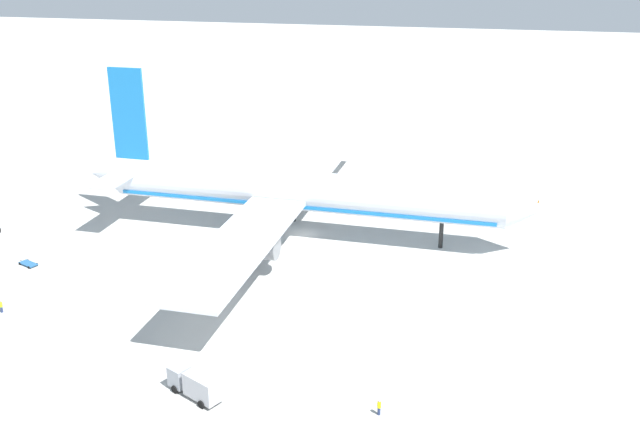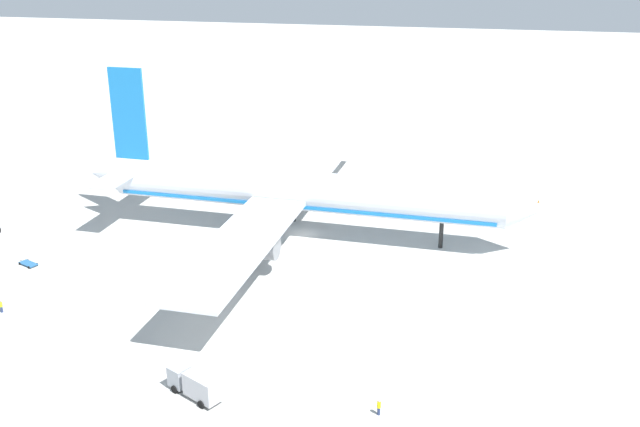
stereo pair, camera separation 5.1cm
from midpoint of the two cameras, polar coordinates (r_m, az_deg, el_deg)
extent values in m
plane|color=#B2B2AD|center=(120.26, -1.28, -1.61)|extent=(600.00, 600.00, 0.00)
cylinder|color=silver|center=(117.57, -1.31, 1.80)|extent=(64.60, 8.68, 6.45)
cone|color=silver|center=(113.67, 15.83, 0.29)|extent=(5.37, 6.49, 6.32)
cone|color=silver|center=(131.25, -16.39, 2.99)|extent=(6.66, 6.34, 6.12)
cube|color=#1972BF|center=(125.87, -14.83, 7.58)|extent=(6.01, 0.71, 15.43)
cube|color=silver|center=(133.55, -13.43, 4.16)|extent=(4.74, 10.10, 0.36)
cube|color=silver|center=(123.68, -15.93, 2.58)|extent=(4.74, 10.10, 0.36)
cube|color=silver|center=(138.67, -0.15, 4.38)|extent=(10.29, 37.38, 0.70)
cylinder|color=slate|center=(133.92, -0.34, 2.82)|extent=(4.96, 3.73, 3.56)
cube|color=silver|center=(99.62, -6.48, -2.56)|extent=(10.29, 37.38, 0.70)
cylinder|color=slate|center=(104.96, -4.86, -2.56)|extent=(5.81, 3.93, 3.73)
cylinder|color=black|center=(115.79, 9.52, -1.66)|extent=(0.70, 0.70, 4.35)
cylinder|color=black|center=(124.96, -2.06, 0.34)|extent=(0.70, 0.70, 4.35)
cylinder|color=black|center=(115.69, -3.52, -1.42)|extent=(0.70, 0.70, 4.35)
cube|color=#1972BF|center=(118.16, -1.30, 0.99)|extent=(62.02, 8.27, 0.50)
cube|color=#999EA5|center=(81.92, -10.94, -12.42)|extent=(2.71, 2.72, 2.25)
cube|color=#B2B2B7|center=(79.49, -9.23, -13.30)|extent=(4.61, 3.69, 2.57)
cube|color=black|center=(82.09, -11.29, -11.91)|extent=(0.85, 1.56, 0.99)
cylinder|color=black|center=(81.89, -11.35, -13.41)|extent=(0.94, 0.68, 0.90)
cylinder|color=black|center=(82.93, -10.25, -12.84)|extent=(0.94, 0.68, 0.90)
cylinder|color=black|center=(79.13, -9.30, -14.61)|extent=(0.94, 0.68, 0.90)
cylinder|color=black|center=(80.21, -8.19, -14.00)|extent=(0.94, 0.68, 0.90)
cube|color=#26598C|center=(117.36, -21.97, -3.67)|extent=(3.31, 2.45, 0.15)
cylinder|color=#333338|center=(118.79, -22.45, -3.45)|extent=(0.58, 0.31, 0.08)
cylinder|color=black|center=(117.97, -22.55, -3.67)|extent=(0.42, 0.27, 0.40)
cylinder|color=black|center=(118.63, -21.99, -3.45)|extent=(0.42, 0.27, 0.40)
cylinder|color=black|center=(116.16, -21.93, -3.96)|extent=(0.42, 0.27, 0.40)
cylinder|color=black|center=(116.83, -21.37, -3.73)|extent=(0.42, 0.27, 0.40)
cylinder|color=navy|center=(77.51, 4.66, -15.24)|extent=(0.43, 0.43, 0.87)
cylinder|color=yellow|center=(77.06, 4.68, -14.78)|extent=(0.54, 0.54, 0.66)
sphere|color=beige|center=(76.80, 4.69, -14.51)|extent=(0.24, 0.24, 0.24)
cylinder|color=navy|center=(104.50, -23.76, -6.92)|extent=(0.45, 0.45, 0.82)
cylinder|color=#B2F219|center=(104.19, -23.82, -6.57)|extent=(0.56, 0.56, 0.61)
sphere|color=#8C6647|center=(104.01, -23.85, -6.37)|extent=(0.22, 0.22, 0.22)
cone|color=orange|center=(150.54, -13.47, 2.62)|extent=(0.36, 0.36, 0.55)
cone|color=orange|center=(140.25, 16.84, 0.93)|extent=(0.36, 0.36, 0.55)
camera|label=1|loc=(0.03, -89.99, 0.00)|focal=40.65mm
camera|label=2|loc=(0.03, 90.01, 0.00)|focal=40.65mm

